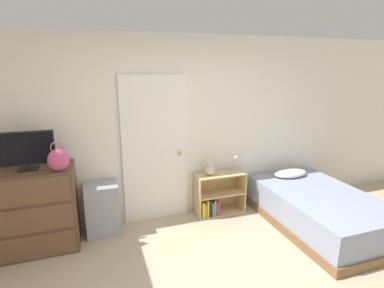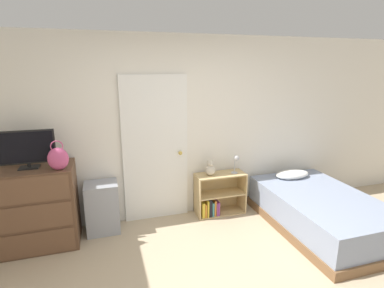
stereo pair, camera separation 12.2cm
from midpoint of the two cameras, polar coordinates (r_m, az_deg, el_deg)
wall_back at (r=4.19m, az=-2.66°, el=2.81°), size 10.00×0.06×2.55m
door_closed at (r=4.15m, az=-6.13°, el=-1.09°), size 0.90×0.09×2.03m
dresser at (r=4.07m, az=-26.52°, el=-10.70°), size 0.88×0.56×1.00m
tv at (r=3.83m, az=-28.19°, el=-0.79°), size 0.60×0.16×0.44m
handbag at (r=3.64m, az=-23.28°, el=-2.56°), size 0.22×0.13×0.34m
storage_bin at (r=4.16m, az=-15.90°, el=-11.55°), size 0.42×0.35×0.67m
bookshelf at (r=4.51m, az=5.35°, el=-10.07°), size 0.73×0.30×0.61m
teddy_bear at (r=4.30m, az=4.31°, el=-4.70°), size 0.15×0.15×0.23m
desk_lamp at (r=4.38m, az=9.16°, el=-3.17°), size 0.11×0.10×0.27m
bed at (r=4.51m, az=24.04°, el=-11.59°), size 1.21×1.91×0.58m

